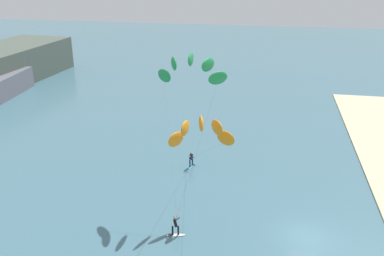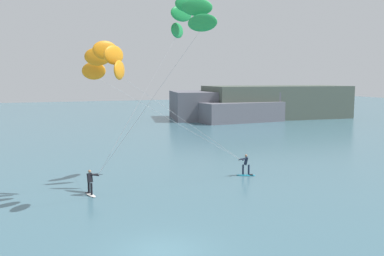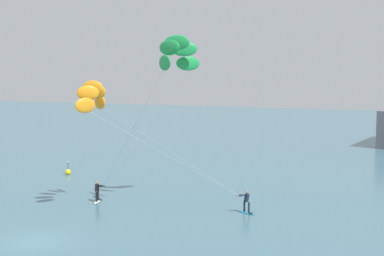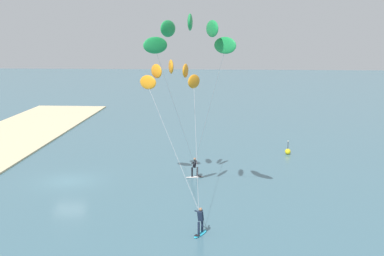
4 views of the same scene
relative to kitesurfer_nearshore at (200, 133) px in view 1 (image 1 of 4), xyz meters
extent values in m
plane|color=#426B7A|center=(0.35, -8.42, -8.22)|extent=(240.00, 240.00, 0.00)
ellipsoid|color=#23ADD1|center=(10.62, 2.78, -8.18)|extent=(1.51, 0.96, 0.08)
cube|color=black|center=(10.99, 2.60, -8.13)|extent=(0.38, 0.38, 0.02)
cylinder|color=#192338|center=(10.42, 2.87, -7.75)|extent=(0.14, 0.14, 0.78)
cylinder|color=#192338|center=(10.82, 2.68, -7.75)|extent=(0.14, 0.14, 0.78)
cube|color=#192338|center=(10.62, 2.78, -7.06)|extent=(0.42, 0.41, 0.63)
sphere|color=#9E7051|center=(10.62, 2.78, -6.64)|extent=(0.20, 0.20, 0.20)
cylinder|color=black|center=(10.09, 2.64, -6.91)|extent=(0.54, 0.17, 0.03)
cylinder|color=#192338|center=(10.38, 2.60, -6.88)|extent=(0.54, 0.43, 0.15)
cylinder|color=#192338|center=(10.33, 2.81, -6.88)|extent=(0.61, 0.16, 0.15)
ellipsoid|color=orange|center=(-0.96, 1.63, -0.22)|extent=(1.53, 1.07, 1.10)
ellipsoid|color=orange|center=(-0.79, 0.98, 0.64)|extent=(1.61, 0.53, 1.10)
ellipsoid|color=orange|center=(-0.51, -0.13, 0.97)|extent=(1.61, 0.71, 1.10)
ellipsoid|color=orange|center=(-0.22, -1.24, 0.64)|extent=(1.45, 1.21, 1.10)
ellipsoid|color=orange|center=(-0.05, -1.89, -0.22)|extent=(1.07, 1.53, 1.10)
cylinder|color=#B2B2B7|center=(4.56, 2.13, -3.71)|extent=(11.06, 1.03, 6.41)
cylinder|color=#B2B2B7|center=(5.02, 0.37, -3.71)|extent=(10.15, 4.54, 6.41)
ellipsoid|color=white|center=(-1.40, 1.68, -8.18)|extent=(0.74, 1.54, 0.08)
cube|color=black|center=(-1.51, 2.07, -8.13)|extent=(0.35, 0.34, 0.02)
cylinder|color=black|center=(-1.34, 1.46, -7.75)|extent=(0.14, 0.14, 0.78)
cylinder|color=black|center=(-1.46, 1.89, -7.75)|extent=(0.14, 0.14, 0.78)
cube|color=black|center=(-1.40, 1.68, -7.06)|extent=(0.37, 0.39, 0.63)
sphere|color=#9E7051|center=(-1.40, 1.68, -6.64)|extent=(0.20, 0.20, 0.20)
cylinder|color=black|center=(-0.85, 1.68, -6.91)|extent=(0.55, 0.04, 0.03)
cylinder|color=black|center=(-1.13, 1.79, -6.88)|extent=(0.59, 0.32, 0.15)
cylinder|color=black|center=(-1.12, 1.57, -6.88)|extent=(0.59, 0.30, 0.15)
ellipsoid|color=#1E9347|center=(5.54, -0.49, 2.79)|extent=(1.65, 1.61, 1.10)
ellipsoid|color=#1E9347|center=(5.53, 0.35, 3.87)|extent=(1.97, 1.03, 1.10)
ellipsoid|color=#1E9347|center=(5.50, 1.79, 4.28)|extent=(1.99, 0.35, 1.10)
ellipsoid|color=#1E9347|center=(5.48, 3.24, 3.87)|extent=(1.95, 1.09, 1.10)
ellipsoid|color=#1E9347|center=(5.46, 4.08, 2.79)|extent=(1.61, 1.65, 1.10)
cylinder|color=#B2B2B7|center=(2.35, 0.60, -2.21)|extent=(6.41, 2.20, 9.41)
cylinder|color=#B2B2B7|center=(2.31, 2.88, -2.21)|extent=(6.33, 2.42, 9.41)
cube|color=#4C564C|center=(38.63, 42.06, -5.19)|extent=(27.25, 13.31, 6.06)
camera|label=1|loc=(-28.50, -4.88, 11.68)|focal=39.67mm
camera|label=2|loc=(-4.60, -24.77, -0.65)|focal=38.28mm
camera|label=3|loc=(20.75, -34.42, 2.31)|focal=49.84mm
camera|label=4|loc=(39.49, 4.24, 3.78)|focal=48.08mm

